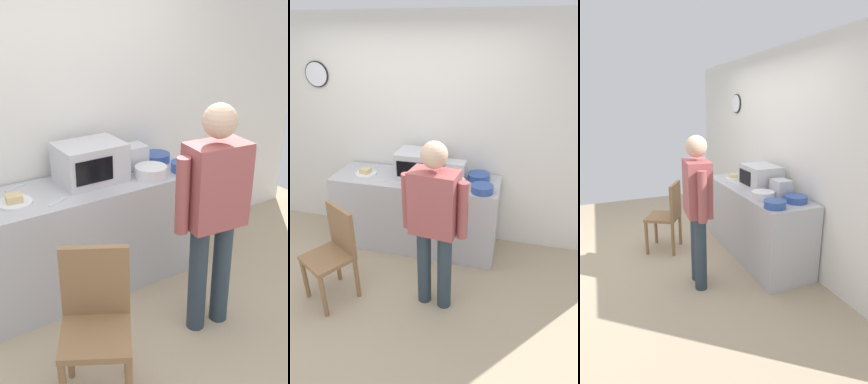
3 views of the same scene
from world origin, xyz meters
TOP-DOWN VIEW (x-y plane):
  - ground_plane at (0.00, 0.00)m, footprint 6.00×6.00m
  - back_wall at (-0.00, 1.60)m, footprint 5.40×0.13m
  - kitchen_counter at (0.12, 1.22)m, footprint 1.91×0.62m
  - microwave at (0.16, 1.27)m, footprint 0.50×0.39m
  - sandwich_plate at (-0.48, 1.19)m, footprint 0.25×0.25m
  - salad_bowl at (0.82, 1.35)m, footprint 0.25×0.25m
  - cereal_bowl at (0.59, 1.07)m, footprint 0.26×0.26m
  - mixing_bowl at (0.90, 1.04)m, footprint 0.23×0.23m
  - toaster at (0.57, 1.32)m, footprint 0.22×0.18m
  - fork_utensil at (-0.40, 1.44)m, footprint 0.17×0.07m
  - spoon_utensil at (-0.22, 1.03)m, footprint 0.16×0.10m
  - person_standing at (0.57, 0.31)m, footprint 0.59×0.28m
  - wooden_chair at (-0.38, 0.19)m, footprint 0.55×0.55m

SIDE VIEW (x-z plane):
  - ground_plane at x=0.00m, z-range 0.00..0.00m
  - kitchen_counter at x=0.12m, z-range 0.00..0.89m
  - wooden_chair at x=-0.38m, z-range 0.05..0.99m
  - fork_utensil at x=-0.40m, z-range 0.89..0.90m
  - spoon_utensil at x=-0.22m, z-range 0.89..0.90m
  - sandwich_plate at x=-0.48m, z-range 0.88..0.94m
  - salad_bowl at x=0.82m, z-range 0.89..0.96m
  - mixing_bowl at x=0.90m, z-range 0.89..0.97m
  - cereal_bowl at x=0.59m, z-range 0.89..0.98m
  - person_standing at x=0.57m, z-range 0.14..1.77m
  - toaster at x=0.57m, z-range 0.89..1.09m
  - microwave at x=0.16m, z-range 0.89..1.19m
  - back_wall at x=0.00m, z-range 0.00..2.60m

